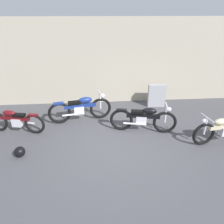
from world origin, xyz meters
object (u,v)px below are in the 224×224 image
object	(u,v)px
motorcycle_blue	(81,108)
motorcycle_maroon	(15,121)
motorcycle_cream	(224,129)
stone_marker	(157,96)
helmet	(20,152)
motorcycle_black	(144,119)

from	to	relation	value
motorcycle_blue	motorcycle_maroon	distance (m)	2.17
motorcycle_cream	motorcycle_blue	xyz separation A→B (m)	(-4.29, 1.73, 0.04)
stone_marker	motorcycle_blue	size ratio (longest dim) A/B	0.42
helmet	motorcycle_cream	distance (m)	5.87
stone_marker	helmet	distance (m)	5.48
stone_marker	helmet	size ratio (longest dim) A/B	3.21
motorcycle_black	helmet	bearing A→B (deg)	-152.52
motorcycle_blue	motorcycle_cream	bearing A→B (deg)	-32.67
helmet	motorcycle_cream	world-z (taller)	motorcycle_cream
stone_marker	motorcycle_blue	xyz separation A→B (m)	(-3.02, -1.02, 0.02)
motorcycle_blue	motorcycle_black	xyz separation A→B (m)	(2.05, -0.92, -0.02)
helmet	motorcycle_black	xyz separation A→B (m)	(3.63, 1.03, 0.32)
helmet	motorcycle_cream	bearing A→B (deg)	2.17
motorcycle_cream	motorcycle_maroon	distance (m)	6.46
helmet	motorcycle_maroon	distance (m)	1.44
stone_marker	motorcycle_cream	size ratio (longest dim) A/B	0.46
motorcycle_blue	motorcycle_black	size ratio (longest dim) A/B	1.05
stone_marker	motorcycle_maroon	world-z (taller)	stone_marker
motorcycle_black	motorcycle_maroon	xyz separation A→B (m)	(-4.13, 0.29, -0.04)
motorcycle_cream	motorcycle_maroon	size ratio (longest dim) A/B	1.06
stone_marker	motorcycle_cream	world-z (taller)	stone_marker
helmet	motorcycle_black	world-z (taller)	motorcycle_black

